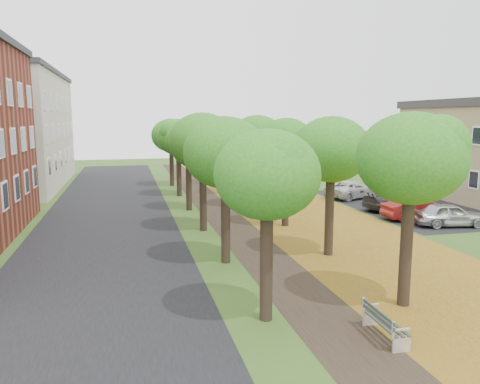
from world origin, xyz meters
TOP-DOWN VIEW (x-y plane):
  - ground at (0.00, 0.00)m, footprint 120.00×120.00m
  - street_asphalt at (-7.50, 15.00)m, footprint 8.00×70.00m
  - footpath at (0.00, 15.00)m, footprint 3.20×70.00m
  - leaf_verge at (5.00, 15.00)m, footprint 7.50×70.00m
  - parking_lot at (13.50, 16.00)m, footprint 9.00×16.00m
  - tree_row_west at (-2.20, 15.00)m, footprint 3.45×33.45m
  - tree_row_east at (2.60, 15.00)m, footprint 3.45×33.45m
  - building_cream at (-17.00, 33.00)m, footprint 10.30×20.30m
  - bench at (0.68, -2.00)m, footprint 0.60×1.87m
  - car_silver at (11.79, 9.63)m, footprint 4.25×2.33m
  - car_red at (11.00, 11.64)m, footprint 4.27×1.59m
  - car_grey at (11.51, 14.66)m, footprint 5.12×2.70m
  - car_white at (11.00, 19.84)m, footprint 5.39×3.87m

SIDE VIEW (x-z plane):
  - ground at x=0.00m, z-range 0.00..0.00m
  - street_asphalt at x=-7.50m, z-range 0.00..0.01m
  - parking_lot at x=13.50m, z-range 0.00..0.01m
  - footpath at x=0.00m, z-range 0.00..0.01m
  - leaf_verge at x=5.00m, z-range 0.00..0.01m
  - bench at x=0.68m, z-range 0.02..0.90m
  - car_white at x=11.00m, z-range 0.00..1.36m
  - car_silver at x=11.79m, z-range 0.00..1.37m
  - car_red at x=11.00m, z-range 0.00..1.39m
  - car_grey at x=11.51m, z-range 0.00..1.42m
  - tree_row_west at x=-2.20m, z-range 1.62..7.90m
  - tree_row_east at x=2.60m, z-range 1.62..7.90m
  - building_cream at x=-17.00m, z-range 0.01..10.41m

